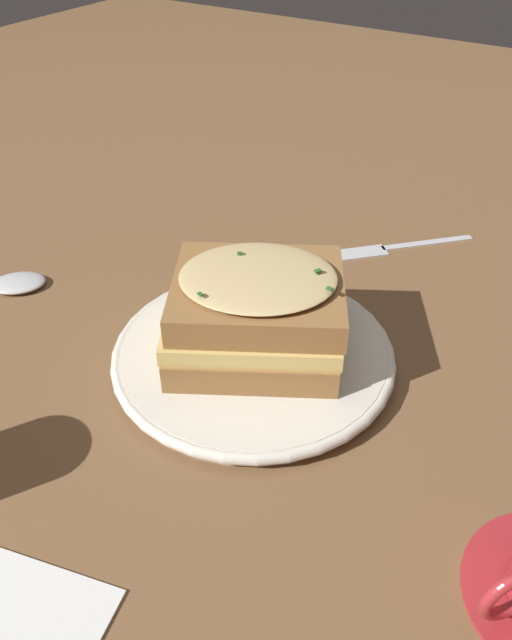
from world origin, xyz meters
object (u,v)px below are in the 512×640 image
object	(u,v)px
dinner_plate	(256,355)
sandwich	(259,314)
fork	(382,248)
spoon	(9,284)

from	to	relation	value
dinner_plate	sandwich	size ratio (longest dim) A/B	1.35
dinner_plate	fork	distance (m)	0.24
dinner_plate	fork	size ratio (longest dim) A/B	1.79
fork	dinner_plate	bearing A→B (deg)	130.50
fork	spoon	size ratio (longest dim) A/B	1.02
dinner_plate	sandwich	world-z (taller)	sandwich
dinner_plate	spoon	world-z (taller)	dinner_plate
sandwich	spoon	size ratio (longest dim) A/B	1.34
spoon	dinner_plate	bearing A→B (deg)	56.72
sandwich	fork	distance (m)	0.24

